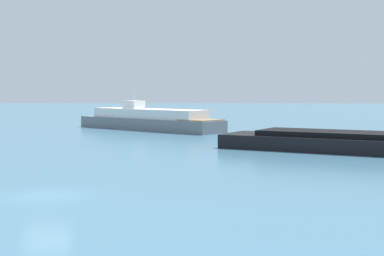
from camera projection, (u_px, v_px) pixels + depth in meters
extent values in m
plane|color=teal|center=(47.00, 196.00, 30.93)|extent=(400.00, 400.00, 0.00)
cube|color=black|center=(235.00, 139.00, 58.13)|extent=(2.84, 4.41, 1.19)
cube|color=slate|center=(149.00, 124.00, 81.24)|extent=(21.69, 19.29, 1.60)
cube|color=white|center=(149.00, 114.00, 81.14)|extent=(17.14, 15.31, 1.30)
cube|color=white|center=(134.00, 105.00, 83.08)|extent=(3.26, 3.23, 1.10)
cube|color=#937551|center=(201.00, 120.00, 74.72)|extent=(6.17, 6.18, 0.16)
cylinder|color=silver|center=(134.00, 96.00, 82.99)|extent=(0.10, 0.10, 1.40)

